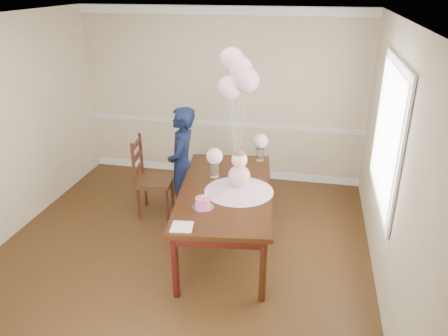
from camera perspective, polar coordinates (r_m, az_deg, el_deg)
floor at (r=5.33m, az=-6.04°, el=-11.67°), size 4.50×5.00×0.00m
ceiling at (r=4.38m, az=-7.61°, el=18.59°), size 4.50×5.00×0.02m
wall_back at (r=6.99m, az=-0.31°, el=9.36°), size 4.50×0.02×2.70m
wall_front at (r=2.76m, az=-23.76°, el=-17.29°), size 4.50×0.02×2.70m
wall_right at (r=4.54m, az=21.34°, el=-0.32°), size 0.02×5.00×2.70m
chair_rail_trim at (r=7.10m, az=-0.32°, el=5.82°), size 4.50×0.02×0.07m
crown_molding at (r=6.78m, az=-0.36°, el=19.89°), size 4.50×0.02×0.12m
baseboard_trim at (r=7.40m, az=-0.31°, el=-0.38°), size 4.50×0.02×0.12m
window_frame at (r=4.93m, az=20.63°, el=4.13°), size 0.02×1.66×1.56m
window_blinds at (r=4.93m, az=20.43°, el=4.15°), size 0.01×1.50×1.40m
dining_table_top at (r=5.15m, az=0.21°, el=-2.95°), size 1.33×2.24×0.05m
table_apron at (r=5.18m, az=0.21°, el=-3.74°), size 1.21×2.12×0.11m
table_leg_fl at (r=4.58m, az=-6.40°, el=-12.68°), size 0.08×0.08×0.74m
table_leg_fr at (r=4.51m, az=5.09°, el=-13.21°), size 0.08×0.08×0.74m
table_leg_bl at (r=6.23m, az=-3.24°, el=-2.09°), size 0.08×0.08×0.74m
table_leg_br at (r=6.19m, az=4.97°, el=-2.35°), size 0.08×0.08×0.74m
baby_skirt at (r=5.05m, az=1.97°, el=-2.47°), size 0.90×0.90×0.11m
baby_torso at (r=5.00m, az=1.99°, el=-1.05°), size 0.25×0.25×0.25m
baby_head at (r=4.92m, az=2.02°, el=1.08°), size 0.18×0.18×0.18m
baby_hair at (r=4.89m, az=2.03°, el=1.77°), size 0.13×0.13×0.13m
cake_platter at (r=4.73m, az=-2.77°, el=-5.10°), size 0.26×0.26×0.01m
birthday_cake at (r=4.70m, az=-2.79°, el=-4.49°), size 0.18×0.18×0.11m
cake_flower_a at (r=4.67m, az=-2.80°, el=-3.75°), size 0.03×0.03×0.03m
cake_flower_b at (r=4.69m, az=-2.39°, el=-3.64°), size 0.03×0.03×0.03m
rose_vase_near at (r=5.40m, az=-1.23°, el=-0.34°), size 0.12×0.12×0.17m
roses_near at (r=5.32m, az=-1.25°, el=1.54°), size 0.20×0.20×0.20m
rose_vase_far at (r=5.91m, az=4.73°, el=1.78°), size 0.12×0.12×0.17m
roses_far at (r=5.84m, az=4.79°, el=3.52°), size 0.20×0.20×0.20m
napkin at (r=4.39m, az=-5.52°, el=-7.65°), size 0.24×0.24×0.01m
balloon_weight at (r=5.65m, az=1.70°, el=-0.02°), size 0.05×0.05×0.02m
balloon_a at (r=5.32m, az=0.68°, el=10.41°), size 0.30×0.30×0.30m
balloon_b at (r=5.24m, az=3.01°, el=11.35°), size 0.30×0.30×0.30m
balloon_c at (r=5.38m, az=2.15°, el=12.84°), size 0.30×0.30×0.30m
balloon_d at (r=5.39m, az=1.02°, el=14.01°), size 0.30×0.30×0.30m
balloon_ribbon_a at (r=5.49m, az=1.21°, el=4.25°), size 0.10×0.02×0.89m
balloon_ribbon_b at (r=5.44m, az=2.31°, el=4.66°), size 0.11×0.04×0.99m
balloon_ribbon_c at (r=5.50m, az=1.91°, el=5.46°), size 0.01×0.10×1.10m
balloon_ribbon_d at (r=5.50m, az=1.37°, el=6.03°), size 0.10×0.10×1.20m
dining_chair_seat at (r=6.10m, az=-9.04°, el=-1.69°), size 0.54×0.54×0.05m
chair_leg_fl at (r=6.09m, az=-11.10°, el=-4.59°), size 0.05×0.05×0.47m
chair_leg_fr at (r=6.00m, az=-7.47°, el=-4.78°), size 0.05×0.05×0.47m
chair_leg_bl at (r=6.43m, az=-10.21°, el=-2.95°), size 0.05×0.05×0.47m
chair_leg_br at (r=6.34m, az=-6.76°, el=-3.10°), size 0.05×0.05×0.47m
chair_back_post_l at (r=5.86m, az=-11.74°, el=0.38°), size 0.05×0.05×0.61m
chair_back_post_r at (r=6.20m, az=-10.78°, el=1.81°), size 0.05×0.05×0.61m
chair_slat_low at (r=6.08m, az=-11.15°, el=-0.02°), size 0.09×0.44×0.05m
chair_slat_mid at (r=6.01m, az=-11.28°, el=1.50°), size 0.09×0.44×0.05m
chair_slat_top at (r=5.95m, az=-11.41°, el=3.06°), size 0.09×0.44×0.05m
woman at (r=5.77m, az=-5.48°, el=0.29°), size 0.44×0.61×1.59m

